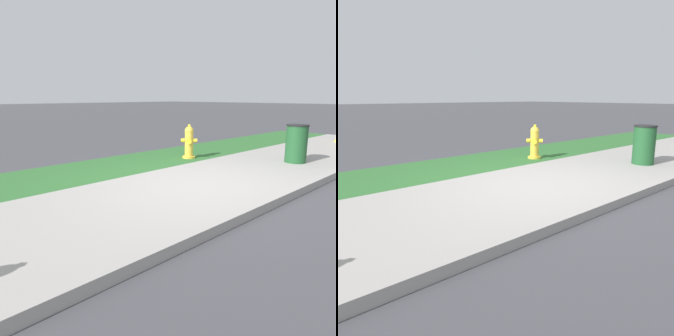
# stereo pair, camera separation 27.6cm
# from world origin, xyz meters

# --- Properties ---
(ground_plane) EXTENTS (120.00, 120.00, 0.00)m
(ground_plane) POSITION_xyz_m (0.00, 0.00, 0.00)
(ground_plane) COLOR #424247
(sidewalk_pavement) EXTENTS (18.00, 2.53, 0.01)m
(sidewalk_pavement) POSITION_xyz_m (0.00, 0.00, 0.01)
(sidewalk_pavement) COLOR #9E9993
(sidewalk_pavement) RESTS_ON ground
(grass_verge) EXTENTS (18.00, 1.84, 0.01)m
(grass_verge) POSITION_xyz_m (0.00, 2.18, 0.00)
(grass_verge) COLOR #2D662D
(grass_verge) RESTS_ON ground
(street_curb) EXTENTS (18.00, 0.16, 0.12)m
(street_curb) POSITION_xyz_m (0.00, -1.34, 0.06)
(street_curb) COLOR #9E9993
(street_curb) RESTS_ON ground
(fire_hydrant_at_driveway) EXTENTS (0.35, 0.35, 0.78)m
(fire_hydrant_at_driveway) POSITION_xyz_m (1.67, 1.69, 0.38)
(fire_hydrant_at_driveway) COLOR gold
(fire_hydrant_at_driveway) RESTS_ON ground
(trash_bin) EXTENTS (0.47, 0.47, 0.82)m
(trash_bin) POSITION_xyz_m (2.93, -0.27, 0.41)
(trash_bin) COLOR #1E5128
(trash_bin) RESTS_ON ground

